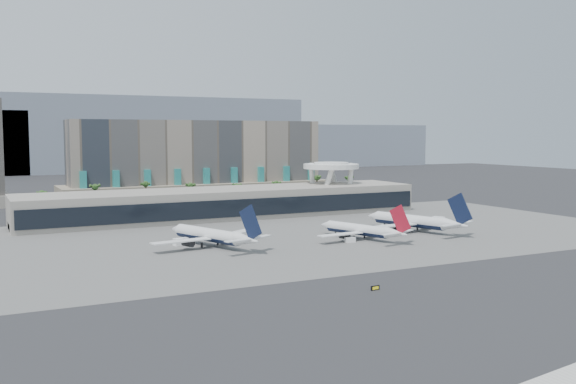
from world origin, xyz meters
name	(u,v)px	position (x,y,z in m)	size (l,w,h in m)	color
ground	(373,263)	(0.00, 0.00, 0.00)	(900.00, 900.00, 0.00)	#232326
apron_pad	(283,235)	(0.00, 55.00, 0.03)	(260.00, 130.00, 0.06)	#5B5B59
mountain_ridge	(115,140)	(27.88, 470.00, 29.89)	(680.00, 60.00, 70.00)	gray
hotel	(199,169)	(10.00, 174.41, 16.81)	(140.00, 30.00, 42.00)	tan
terminal	(226,202)	(0.00, 109.84, 6.52)	(170.00, 32.50, 14.50)	#B0A89B
saucer_structure	(331,170)	(55.00, 116.00, 18.45)	(26.00, 26.00, 21.89)	white
palm_row	(213,186)	(7.00, 145.00, 10.50)	(157.80, 2.80, 13.10)	brown
airliner_left	(211,235)	(-30.40, 44.08, 3.69)	(39.25, 40.54, 14.64)	white
airliner_centre	(361,230)	(19.16, 35.22, 3.25)	(34.77, 35.96, 12.89)	white
airliner_right	(414,221)	(45.62, 41.05, 3.87)	(41.66, 43.15, 15.34)	white
service_vehicle_a	(181,242)	(-38.17, 50.99, 1.13)	(4.60, 2.25, 2.25)	white
service_vehicle_b	(350,240)	(12.54, 31.43, 0.84)	(3.25, 1.86, 1.67)	white
taxiway_sign	(375,288)	(-16.51, -25.38, 0.52)	(2.34, 0.57, 1.06)	black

